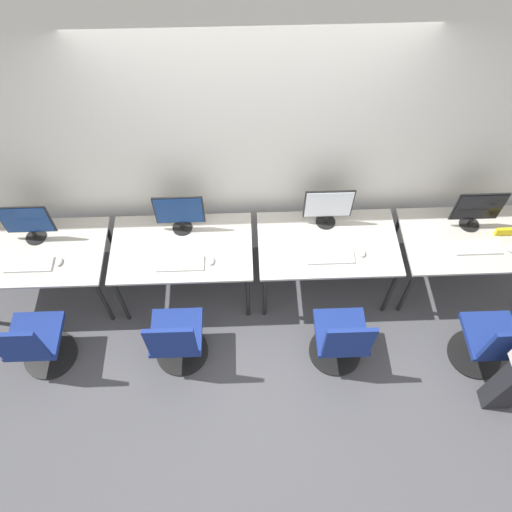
{
  "coord_description": "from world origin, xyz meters",
  "views": [
    {
      "loc": [
        -0.08,
        -2.19,
        4.33
      ],
      "look_at": [
        0.0,
        0.15,
        0.86
      ],
      "focal_mm": 35.0,
      "sensor_mm": 36.0,
      "label": 1
    }
  ],
  "objects_px": {
    "keyboard_far_left": "(29,264)",
    "monitor_left": "(179,213)",
    "office_chair_far_left": "(36,345)",
    "mouse_far_right": "(510,248)",
    "keyboard_left": "(180,264)",
    "monitor_far_right": "(478,209)",
    "monitor_right": "(328,206)",
    "mouse_right": "(362,253)",
    "keyboard_far_right": "(477,247)",
    "keyboard_right": "(331,256)",
    "mouse_left": "(211,261)",
    "office_chair_left": "(177,341)",
    "office_chair_far_right": "(490,344)",
    "mouse_far_left": "(59,262)",
    "office_chair_right": "(341,341)",
    "monitor_far_left": "(27,222)"
  },
  "relations": [
    {
      "from": "monitor_right",
      "to": "office_chair_left",
      "type": "bearing_deg",
      "value": -144.16
    },
    {
      "from": "mouse_far_right",
      "to": "monitor_far_left",
      "type": "bearing_deg",
      "value": 176.16
    },
    {
      "from": "keyboard_far_left",
      "to": "office_chair_far_left",
      "type": "distance_m",
      "value": 0.69
    },
    {
      "from": "monitor_far_left",
      "to": "mouse_left",
      "type": "bearing_deg",
      "value": -11.47
    },
    {
      "from": "office_chair_left",
      "to": "keyboard_far_right",
      "type": "xyz_separation_m",
      "value": [
        2.66,
        0.64,
        0.36
      ]
    },
    {
      "from": "monitor_far_right",
      "to": "monitor_right",
      "type": "bearing_deg",
      "value": 176.62
    },
    {
      "from": "keyboard_far_left",
      "to": "keyboard_right",
      "type": "height_order",
      "value": "same"
    },
    {
      "from": "keyboard_right",
      "to": "mouse_far_right",
      "type": "relative_size",
      "value": 4.55
    },
    {
      "from": "keyboard_right",
      "to": "office_chair_right",
      "type": "bearing_deg",
      "value": -84.91
    },
    {
      "from": "mouse_left",
      "to": "keyboard_far_right",
      "type": "xyz_separation_m",
      "value": [
        2.35,
        0.06,
        -0.01
      ]
    },
    {
      "from": "monitor_left",
      "to": "keyboard_left",
      "type": "xyz_separation_m",
      "value": [
        0.0,
        -0.39,
        -0.21
      ]
    },
    {
      "from": "keyboard_right",
      "to": "office_chair_far_left",
      "type": "bearing_deg",
      "value": -167.29
    },
    {
      "from": "monitor_left",
      "to": "keyboard_left",
      "type": "height_order",
      "value": "monitor_left"
    },
    {
      "from": "keyboard_far_left",
      "to": "office_chair_far_left",
      "type": "height_order",
      "value": "office_chair_far_left"
    },
    {
      "from": "monitor_left",
      "to": "keyboard_right",
      "type": "xyz_separation_m",
      "value": [
        1.31,
        -0.37,
        -0.21
      ]
    },
    {
      "from": "mouse_left",
      "to": "office_chair_far_right",
      "type": "height_order",
      "value": "office_chair_far_right"
    },
    {
      "from": "office_chair_far_left",
      "to": "mouse_left",
      "type": "bearing_deg",
      "value": 20.53
    },
    {
      "from": "office_chair_far_left",
      "to": "mouse_left",
      "type": "relative_size",
      "value": 9.84
    },
    {
      "from": "keyboard_right",
      "to": "office_chair_right",
      "type": "xyz_separation_m",
      "value": [
        0.06,
        -0.64,
        -0.36
      ]
    },
    {
      "from": "mouse_far_left",
      "to": "keyboard_far_right",
      "type": "height_order",
      "value": "mouse_far_left"
    },
    {
      "from": "office_chair_far_left",
      "to": "keyboard_right",
      "type": "xyz_separation_m",
      "value": [
        2.56,
        0.58,
        0.36
      ]
    },
    {
      "from": "mouse_far_left",
      "to": "monitor_far_left",
      "type": "bearing_deg",
      "value": 132.3
    },
    {
      "from": "monitor_far_left",
      "to": "keyboard_far_right",
      "type": "distance_m",
      "value": 3.94
    },
    {
      "from": "keyboard_far_left",
      "to": "monitor_far_right",
      "type": "xyz_separation_m",
      "value": [
        3.93,
        0.3,
        0.21
      ]
    },
    {
      "from": "keyboard_far_left",
      "to": "mouse_far_right",
      "type": "distance_m",
      "value": 4.21
    },
    {
      "from": "monitor_left",
      "to": "mouse_far_right",
      "type": "xyz_separation_m",
      "value": [
        2.9,
        -0.34,
        -0.2
      ]
    },
    {
      "from": "mouse_far_left",
      "to": "keyboard_left",
      "type": "distance_m",
      "value": 1.05
    },
    {
      "from": "monitor_far_left",
      "to": "mouse_far_left",
      "type": "distance_m",
      "value": 0.43
    },
    {
      "from": "office_chair_right",
      "to": "mouse_far_right",
      "type": "height_order",
      "value": "office_chair_right"
    },
    {
      "from": "monitor_left",
      "to": "mouse_far_right",
      "type": "distance_m",
      "value": 2.93
    },
    {
      "from": "office_chair_far_right",
      "to": "office_chair_far_left",
      "type": "bearing_deg",
      "value": 178.01
    },
    {
      "from": "monitor_far_left",
      "to": "keyboard_far_left",
      "type": "height_order",
      "value": "monitor_far_left"
    },
    {
      "from": "office_chair_far_left",
      "to": "keyboard_far_right",
      "type": "xyz_separation_m",
      "value": [
        3.87,
        0.63,
        0.36
      ]
    },
    {
      "from": "keyboard_left",
      "to": "monitor_far_right",
      "type": "xyz_separation_m",
      "value": [
        2.62,
        0.34,
        0.21
      ]
    },
    {
      "from": "office_chair_right",
      "to": "keyboard_far_right",
      "type": "xyz_separation_m",
      "value": [
        1.25,
        0.69,
        0.36
      ]
    },
    {
      "from": "keyboard_far_left",
      "to": "mouse_left",
      "type": "relative_size",
      "value": 4.55
    },
    {
      "from": "keyboard_far_left",
      "to": "monitor_left",
      "type": "relative_size",
      "value": 0.94
    },
    {
      "from": "mouse_right",
      "to": "keyboard_left",
      "type": "bearing_deg",
      "value": -178.04
    },
    {
      "from": "mouse_far_left",
      "to": "monitor_left",
      "type": "height_order",
      "value": "monitor_left"
    },
    {
      "from": "monitor_far_left",
      "to": "mouse_far_right",
      "type": "distance_m",
      "value": 4.23
    },
    {
      "from": "keyboard_right",
      "to": "keyboard_far_right",
      "type": "distance_m",
      "value": 1.31
    },
    {
      "from": "mouse_far_left",
      "to": "monitor_right",
      "type": "relative_size",
      "value": 0.21
    },
    {
      "from": "monitor_left",
      "to": "keyboard_left",
      "type": "bearing_deg",
      "value": -90.0
    },
    {
      "from": "keyboard_far_right",
      "to": "keyboard_far_left",
      "type": "bearing_deg",
      "value": -179.43
    },
    {
      "from": "keyboard_far_left",
      "to": "keyboard_right",
      "type": "distance_m",
      "value": 2.62
    },
    {
      "from": "keyboard_right",
      "to": "mouse_right",
      "type": "distance_m",
      "value": 0.28
    },
    {
      "from": "keyboard_far_left",
      "to": "mouse_far_left",
      "type": "xyz_separation_m",
      "value": [
        0.26,
        0.02,
        0.01
      ]
    },
    {
      "from": "mouse_far_left",
      "to": "office_chair_right",
      "type": "xyz_separation_m",
      "value": [
        2.42,
        -0.67,
        -0.37
      ]
    },
    {
      "from": "monitor_right",
      "to": "mouse_right",
      "type": "xyz_separation_m",
      "value": [
        0.28,
        -0.36,
        -0.2
      ]
    },
    {
      "from": "office_chair_left",
      "to": "office_chair_far_right",
      "type": "xyz_separation_m",
      "value": [
        2.69,
        -0.13,
        0.0
      ]
    }
  ]
}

